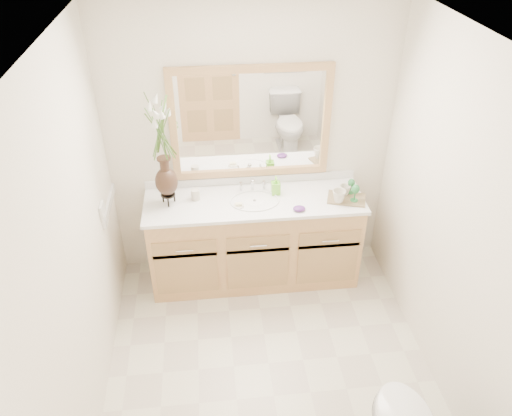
{
  "coord_description": "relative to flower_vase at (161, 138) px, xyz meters",
  "views": [
    {
      "loc": [
        -0.37,
        -2.46,
        3.11
      ],
      "look_at": [
        -0.03,
        0.65,
        1.0
      ],
      "focal_mm": 35.0,
      "sensor_mm": 36.0,
      "label": 1
    }
  ],
  "objects": [
    {
      "name": "purple_dish",
      "position": [
        1.05,
        -0.22,
        -0.58
      ],
      "size": [
        0.11,
        0.09,
        0.04
      ],
      "primitive_type": "ellipsoid",
      "rotation": [
        0.0,
        0.0,
        0.04
      ],
      "color": "#4F2267",
      "rests_on": "counter"
    },
    {
      "name": "wall_back",
      "position": [
        0.71,
        0.26,
        -0.23
      ],
      "size": [
        2.4,
        0.02,
        2.4
      ],
      "primitive_type": "cube",
      "color": "white",
      "rests_on": "floor"
    },
    {
      "name": "vanity",
      "position": [
        0.71,
        -0.03,
        -1.03
      ],
      "size": [
        1.8,
        0.55,
        0.8
      ],
      "color": "#DBB66A",
      "rests_on": "floor"
    },
    {
      "name": "mirror",
      "position": [
        0.71,
        0.24,
        -0.02
      ],
      "size": [
        1.32,
        0.04,
        0.97
      ],
      "color": "white",
      "rests_on": "wall_back"
    },
    {
      "name": "mug_left",
      "position": [
        1.4,
        -0.15,
        -0.53
      ],
      "size": [
        0.14,
        0.13,
        0.11
      ],
      "primitive_type": "imported",
      "rotation": [
        0.0,
        0.0,
        0.32
      ],
      "color": "beige",
      "rests_on": "tray"
    },
    {
      "name": "wall_right",
      "position": [
        1.91,
        -1.04,
        -0.23
      ],
      "size": [
        0.02,
        2.6,
        2.4
      ],
      "primitive_type": "cube",
      "color": "white",
      "rests_on": "floor"
    },
    {
      "name": "tray",
      "position": [
        1.48,
        -0.1,
        -0.59
      ],
      "size": [
        0.36,
        0.29,
        0.02
      ],
      "primitive_type": "cube",
      "rotation": [
        0.0,
        0.0,
        -0.3
      ],
      "color": "brown",
      "rests_on": "counter"
    },
    {
      "name": "floor",
      "position": [
        0.71,
        -1.04,
        -1.43
      ],
      "size": [
        2.6,
        2.6,
        0.0
      ],
      "primitive_type": "plane",
      "color": "beige",
      "rests_on": "ground"
    },
    {
      "name": "goblet_back",
      "position": [
        1.53,
        -0.03,
        -0.49
      ],
      "size": [
        0.06,
        0.06,
        0.13
      ],
      "color": "#267438",
      "rests_on": "tray"
    },
    {
      "name": "tumbler",
      "position": [
        0.22,
        0.04,
        -0.55
      ],
      "size": [
        0.07,
        0.07,
        0.09
      ],
      "primitive_type": "cylinder",
      "color": "beige",
      "rests_on": "counter"
    },
    {
      "name": "goblet_front",
      "position": [
        1.53,
        -0.15,
        -0.48
      ],
      "size": [
        0.07,
        0.07,
        0.15
      ],
      "color": "#267438",
      "rests_on": "tray"
    },
    {
      "name": "flower_vase",
      "position": [
        0.0,
        0.0,
        0.0
      ],
      "size": [
        0.21,
        0.21,
        0.88
      ],
      "rotation": [
        0.0,
        0.0,
        0.21
      ],
      "color": "black",
      "rests_on": "counter"
    },
    {
      "name": "counter",
      "position": [
        0.71,
        -0.03,
        -0.61
      ],
      "size": [
        1.84,
        0.57,
        0.03
      ],
      "primitive_type": "cube",
      "color": "white",
      "rests_on": "vanity"
    },
    {
      "name": "soap_dish",
      "position": [
        0.57,
        -0.11,
        -0.59
      ],
      "size": [
        0.09,
        0.09,
        0.03
      ],
      "color": "beige",
      "rests_on": "counter"
    },
    {
      "name": "switch_plate",
      "position": [
        -0.48,
        -0.28,
        -0.45
      ],
      "size": [
        0.02,
        0.12,
        0.12
      ],
      "primitive_type": "cube",
      "color": "white",
      "rests_on": "wall_left"
    },
    {
      "name": "soap_bottle",
      "position": [
        0.9,
        0.05,
        -0.53
      ],
      "size": [
        0.07,
        0.07,
        0.15
      ],
      "primitive_type": "imported",
      "rotation": [
        0.0,
        0.0,
        0.03
      ],
      "color": "#6DCE30",
      "rests_on": "counter"
    },
    {
      "name": "ceiling",
      "position": [
        0.71,
        -1.04,
        0.97
      ],
      "size": [
        2.4,
        2.6,
        0.02
      ],
      "primitive_type": "cube",
      "color": "white",
      "rests_on": "wall_back"
    },
    {
      "name": "sink",
      "position": [
        0.71,
        -0.04,
        -0.65
      ],
      "size": [
        0.38,
        0.34,
        0.23
      ],
      "color": "white",
      "rests_on": "counter"
    },
    {
      "name": "mug_right",
      "position": [
        1.47,
        -0.05,
        -0.54
      ],
      "size": [
        0.11,
        0.11,
        0.09
      ],
      "primitive_type": "imported",
      "rotation": [
        0.0,
        0.0,
        0.26
      ],
      "color": "beige",
      "rests_on": "tray"
    },
    {
      "name": "wall_left",
      "position": [
        -0.49,
        -1.04,
        -0.23
      ],
      "size": [
        0.02,
        2.6,
        2.4
      ],
      "primitive_type": "cube",
      "color": "white",
      "rests_on": "floor"
    }
  ]
}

